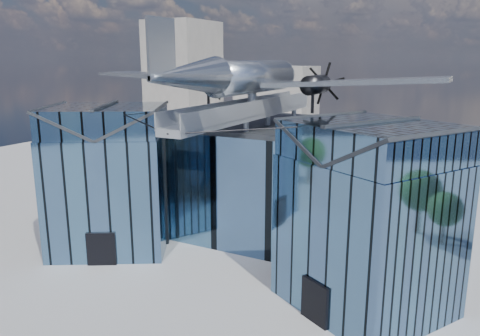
% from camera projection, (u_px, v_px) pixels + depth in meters
% --- Properties ---
extents(ground_plane, '(120.00, 120.00, 0.00)m').
position_uv_depth(ground_plane, '(228.00, 265.00, 35.76)').
color(ground_plane, gray).
extents(museum, '(32.88, 24.50, 17.60)m').
position_uv_depth(museum, '(261.00, 178.00, 39.50)').
color(museum, '#45688C').
rests_on(museum, ground).
extents(bg_towers, '(77.00, 24.50, 26.00)m').
position_uv_depth(bg_towers, '(387.00, 92.00, 76.25)').
color(bg_towers, slate).
rests_on(bg_towers, ground).
extents(tree_side_w, '(4.02, 4.02, 4.73)m').
position_uv_depth(tree_side_w, '(82.00, 158.00, 58.92)').
color(tree_side_w, '#332114').
rests_on(tree_side_w, ground).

